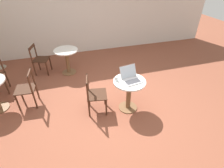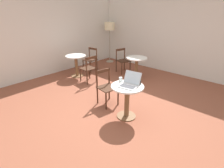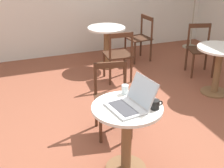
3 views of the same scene
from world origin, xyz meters
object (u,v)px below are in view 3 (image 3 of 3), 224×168
mouse (148,97)px  mug (155,104)px  chair_far_right (140,38)px  chair_far_front (118,56)px  cafe_table_mid (219,61)px  chair_near_back (112,99)px  cafe_table_far (107,39)px  chair_mid_back (200,49)px  drinking_glass (125,89)px  laptop (131,103)px  cafe_table_near (127,126)px

mouse → mug: (-0.03, -0.19, 0.03)m
chair_far_right → chair_far_front: 1.06m
cafe_table_mid → chair_far_right: 1.75m
chair_near_back → mouse: 0.71m
cafe_table_far → mouse: (-0.54, -2.65, 0.23)m
chair_mid_back → drinking_glass: 2.62m
chair_far_right → mug: size_ratio=6.99×
chair_far_right → mug: bearing=-113.4°
cafe_table_mid → chair_mid_back: 0.77m
cafe_table_mid → chair_near_back: chair_near_back is taller
cafe_table_far → chair_far_right: chair_far_right is taller
chair_mid_back → chair_far_right: size_ratio=1.00×
chair_far_front → mug: bearing=-103.6°
chair_far_right → drinking_glass: size_ratio=9.09×
chair_near_back → mouse: bearing=-79.3°
cafe_table_far → chair_far_right: 0.70m
chair_near_back → chair_mid_back: bearing=29.8°
mug → drinking_glass: 0.40m
laptop → mouse: bearing=24.0°
chair_mid_back → drinking_glass: chair_mid_back is taller
chair_far_right → mouse: chair_far_right is taller
cafe_table_far → chair_mid_back: (1.34, -0.88, -0.07)m
chair_near_back → drinking_glass: 0.56m
cafe_table_mid → chair_far_front: size_ratio=0.86×
cafe_table_far → drinking_glass: drinking_glass is taller
mug → drinking_glass: size_ratio=1.30×
chair_near_back → chair_far_front: (0.61, 1.35, 0.00)m
mouse → laptop: bearing=-156.0°
cafe_table_mid → cafe_table_far: bearing=124.9°
mug → laptop: bearing=153.9°
cafe_table_far → chair_far_right: (0.69, 0.08, -0.07)m
cafe_table_near → laptop: size_ratio=1.72×
cafe_table_near → drinking_glass: drinking_glass is taller
cafe_table_far → mug: size_ratio=6.02×
chair_far_right → drinking_glass: 2.93m
chair_mid_back → chair_far_right: 1.15m
chair_far_right → cafe_table_mid: bearing=-75.6°
cafe_table_far → drinking_glass: bearing=-105.9°
mug → drinking_glass: (-0.13, 0.37, 0.00)m
chair_near_back → chair_mid_back: size_ratio=1.00×
chair_far_front → drinking_glass: size_ratio=9.09×
cafe_table_mid → chair_far_right: size_ratio=0.86×
cafe_table_mid → chair_mid_back: chair_mid_back is taller
chair_mid_back → laptop: 2.85m
cafe_table_near → mug: 0.36m
mouse → mug: mug is taller
cafe_table_mid → cafe_table_far: same height
cafe_table_far → mug: (-0.57, -2.85, 0.26)m
mouse → mug: bearing=-98.1°
chair_far_right → chair_far_front: same height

